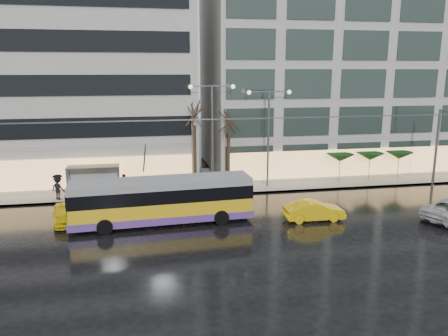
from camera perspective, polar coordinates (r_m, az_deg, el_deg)
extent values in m
plane|color=black|center=(28.17, -2.03, -8.93)|extent=(140.00, 140.00, 0.00)
cube|color=gray|center=(41.63, -2.20, -1.64)|extent=(80.00, 10.00, 0.15)
cube|color=slate|center=(36.91, -1.07, -3.52)|extent=(80.00, 0.10, 0.15)
cube|color=#AFADA7|center=(46.53, -26.40, 12.36)|extent=(34.00, 14.00, 22.00)
cube|color=#AFADA7|center=(50.44, 16.92, 14.75)|extent=(32.00, 14.00, 25.00)
cube|color=gold|center=(30.42, -8.03, -5.26)|extent=(12.32, 3.25, 1.52)
cube|color=#5D398F|center=(30.58, -8.00, -6.16)|extent=(12.36, 3.29, 0.51)
cube|color=black|center=(30.10, -8.09, -3.23)|extent=(12.34, 3.27, 0.91)
cube|color=gray|center=(29.91, -8.14, -1.92)|extent=(12.32, 3.25, 0.51)
cube|color=black|center=(31.31, 3.14, -2.79)|extent=(0.20, 2.34, 1.32)
cube|color=black|center=(30.20, -19.75, -4.12)|extent=(0.20, 2.34, 1.32)
cylinder|color=black|center=(32.37, -1.40, -5.07)|extent=(1.04, 0.41, 1.02)
cylinder|color=black|center=(30.02, -0.34, -6.50)|extent=(1.04, 0.41, 1.02)
cylinder|color=black|center=(31.69, -15.24, -5.92)|extent=(1.04, 0.41, 1.02)
cylinder|color=black|center=(29.29, -15.32, -7.47)|extent=(1.04, 0.41, 1.02)
cylinder|color=#595B60|center=(30.45, -10.31, 1.10)|extent=(0.28, 3.78, 2.67)
cylinder|color=#595B60|center=(30.94, -10.38, 1.28)|extent=(0.28, 3.78, 2.67)
cylinder|color=#595B60|center=(43.58, 25.98, 2.32)|extent=(0.24, 0.24, 7.00)
cylinder|color=#595B60|center=(32.23, -1.90, 6.31)|extent=(42.00, 0.04, 0.04)
cylinder|color=#595B60|center=(32.72, -2.03, 6.41)|extent=(42.00, 0.04, 0.04)
cube|color=#595B60|center=(37.46, -16.73, 0.16)|extent=(4.20, 1.60, 0.12)
cube|color=silver|center=(38.42, -16.50, -1.43)|extent=(4.00, 0.05, 2.20)
cube|color=white|center=(38.02, -19.68, -1.80)|extent=(0.10, 1.40, 2.20)
cylinder|color=#595B60|center=(37.34, -19.76, -2.06)|extent=(0.10, 0.10, 2.40)
cylinder|color=#595B60|center=(38.68, -19.45, -1.54)|extent=(0.10, 0.10, 2.40)
cylinder|color=#595B60|center=(36.90, -13.63, -1.84)|extent=(0.10, 0.10, 2.40)
cylinder|color=#595B60|center=(38.25, -13.53, -1.32)|extent=(0.10, 0.10, 2.40)
cylinder|color=#595B60|center=(37.61, -1.54, 3.93)|extent=(0.18, 0.18, 9.00)
cylinder|color=#595B60|center=(37.06, -2.98, 10.62)|extent=(1.80, 0.10, 0.10)
cylinder|color=#595B60|center=(37.35, -0.19, 10.66)|extent=(1.80, 0.10, 0.10)
sphere|color=#FFF2CC|center=(36.96, -4.38, 10.52)|extent=(0.36, 0.36, 0.36)
sphere|color=#FFF2CC|center=(37.52, 1.18, 10.59)|extent=(0.36, 0.36, 0.36)
cylinder|color=#595B60|center=(38.74, 5.80, 3.75)|extent=(0.18, 0.18, 8.50)
cylinder|color=#595B60|center=(38.08, 4.62, 9.90)|extent=(1.80, 0.10, 0.10)
cylinder|color=#595B60|center=(38.59, 7.24, 9.88)|extent=(1.80, 0.10, 0.10)
sphere|color=#FFF2CC|center=(37.85, 3.29, 9.83)|extent=(0.36, 0.36, 0.36)
sphere|color=#FFF2CC|center=(38.87, 8.52, 9.79)|extent=(0.36, 0.36, 0.36)
cylinder|color=black|center=(37.90, -3.81, 1.36)|extent=(0.28, 0.28, 5.60)
cylinder|color=black|center=(38.62, 0.58, 1.07)|extent=(0.28, 0.28, 4.90)
cylinder|color=#595B60|center=(42.00, 14.83, -0.29)|extent=(0.06, 0.06, 2.20)
cone|color=#103A13|center=(41.76, 14.92, 1.32)|extent=(2.50, 2.50, 0.70)
cylinder|color=#595B60|center=(43.36, 18.42, -0.12)|extent=(0.06, 0.06, 2.20)
cone|color=#103A13|center=(43.13, 18.53, 1.44)|extent=(2.50, 2.50, 0.70)
cylinder|color=#595B60|center=(44.88, 21.77, 0.04)|extent=(0.06, 0.06, 2.20)
cone|color=#103A13|center=(44.65, 21.90, 1.54)|extent=(2.50, 2.50, 0.70)
imported|color=yellow|center=(32.26, -20.07, -5.62)|extent=(2.29, 4.16, 1.34)
imported|color=yellow|center=(31.50, 11.66, -5.47)|extent=(4.30, 1.60, 1.41)
imported|color=black|center=(36.80, -15.91, -2.58)|extent=(0.66, 0.48, 1.69)
imported|color=#FF54A5|center=(36.58, -15.99, -1.21)|extent=(1.07, 1.09, 0.88)
imported|color=black|center=(37.69, -12.97, -2.04)|extent=(1.02, 0.92, 1.71)
imported|color=black|center=(37.55, -20.85, -2.44)|extent=(1.43, 1.26, 1.92)
imported|color=black|center=(37.36, -20.94, -1.28)|extent=(1.13, 1.13, 0.72)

